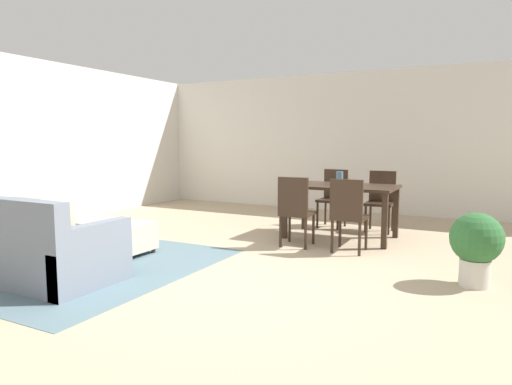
% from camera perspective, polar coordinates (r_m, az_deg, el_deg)
% --- Properties ---
extents(ground_plane, '(10.80, 10.80, 0.00)m').
position_cam_1_polar(ground_plane, '(4.51, -2.32, -11.26)').
color(ground_plane, tan).
extents(wall_back, '(9.00, 0.12, 2.70)m').
position_cam_1_polar(wall_back, '(8.98, 13.86, 6.15)').
color(wall_back, silver).
rests_on(wall_back, ground_plane).
extents(area_rug, '(3.00, 2.80, 0.01)m').
position_cam_1_polar(area_rug, '(5.62, -22.42, -8.11)').
color(area_rug, slate).
rests_on(area_rug, ground_plane).
extents(couch, '(2.17, 0.89, 0.86)m').
position_cam_1_polar(couch, '(5.23, -27.90, -6.14)').
color(couch, slate).
rests_on(couch, ground_plane).
extents(ottoman_table, '(1.12, 0.57, 0.39)m').
position_cam_1_polar(ottoman_table, '(5.90, -18.14, -5.06)').
color(ottoman_table, '#B7AD9E').
rests_on(ottoman_table, ground_plane).
extents(dining_table, '(1.52, 0.89, 0.76)m').
position_cam_1_polar(dining_table, '(6.49, 10.67, 0.08)').
color(dining_table, '#332319').
rests_on(dining_table, ground_plane).
extents(dining_chair_near_left, '(0.42, 0.42, 0.92)m').
position_cam_1_polar(dining_chair_near_left, '(5.87, 4.98, -1.90)').
color(dining_chair_near_left, '#332319').
rests_on(dining_chair_near_left, ground_plane).
extents(dining_chair_near_right, '(0.41, 0.41, 0.92)m').
position_cam_1_polar(dining_chair_near_right, '(5.64, 11.56, -2.35)').
color(dining_chair_near_right, '#332319').
rests_on(dining_chair_near_right, ground_plane).
extents(dining_chair_far_left, '(0.42, 0.42, 0.92)m').
position_cam_1_polar(dining_chair_far_left, '(7.40, 9.77, -0.24)').
color(dining_chair_far_left, '#332319').
rests_on(dining_chair_far_left, ground_plane).
extents(dining_chair_far_right, '(0.41, 0.41, 0.92)m').
position_cam_1_polar(dining_chair_far_right, '(7.16, 15.50, -0.60)').
color(dining_chair_far_right, '#332319').
rests_on(dining_chair_far_right, ground_plane).
extents(vase_centerpiece, '(0.10, 0.10, 0.19)m').
position_cam_1_polar(vase_centerpiece, '(6.48, 10.51, 1.78)').
color(vase_centerpiece, slate).
rests_on(vase_centerpiece, dining_table).
extents(potted_plant, '(0.48, 0.48, 0.71)m').
position_cam_1_polar(potted_plant, '(4.76, 26.05, -5.80)').
color(potted_plant, beige).
rests_on(potted_plant, ground_plane).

